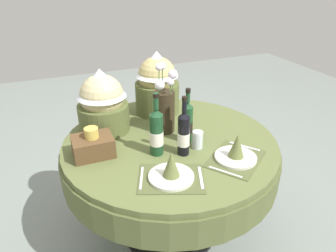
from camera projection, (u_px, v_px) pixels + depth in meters
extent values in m
plane|color=gray|center=(170.00, 228.00, 2.35)|extent=(8.00, 8.00, 0.00)
cylinder|color=#5B6638|center=(170.00, 142.00, 2.01)|extent=(1.35, 1.35, 0.04)
cylinder|color=#545D33|center=(170.00, 157.00, 2.06)|extent=(1.38, 1.38, 0.18)
cylinder|color=black|center=(170.00, 188.00, 2.18)|extent=(0.12, 0.12, 0.70)
cylinder|color=black|center=(170.00, 226.00, 2.34)|extent=(0.68, 0.68, 0.03)
cube|color=#4E562F|center=(171.00, 178.00, 1.63)|extent=(0.41, 0.37, 0.00)
cylinder|color=silver|center=(171.00, 177.00, 1.63)|extent=(0.24, 0.24, 0.02)
cone|color=#606B38|center=(171.00, 164.00, 1.59)|extent=(0.09, 0.09, 0.14)
cube|color=silver|center=(141.00, 178.00, 1.63)|extent=(0.08, 0.18, 0.00)
cube|color=silver|center=(201.00, 177.00, 1.63)|extent=(0.08, 0.18, 0.00)
cube|color=#4E562F|center=(235.00, 159.00, 1.80)|extent=(0.43, 0.41, 0.00)
cylinder|color=silver|center=(236.00, 157.00, 1.79)|extent=(0.24, 0.24, 0.02)
cone|color=#606B38|center=(237.00, 146.00, 1.76)|extent=(0.09, 0.09, 0.14)
cube|color=silver|center=(225.00, 172.00, 1.68)|extent=(0.12, 0.16, 0.00)
cube|color=silver|center=(244.00, 146.00, 1.91)|extent=(0.13, 0.16, 0.00)
cylinder|color=#332819|center=(164.00, 112.00, 2.04)|extent=(0.14, 0.14, 0.28)
sphere|color=silver|center=(159.00, 67.00, 1.92)|extent=(0.05, 0.05, 0.05)
cylinder|color=#4C7038|center=(159.00, 80.00, 1.96)|extent=(0.01, 0.01, 0.14)
sphere|color=silver|center=(162.00, 66.00, 1.94)|extent=(0.05, 0.05, 0.05)
cylinder|color=#4C7038|center=(162.00, 79.00, 1.98)|extent=(0.01, 0.01, 0.14)
sphere|color=silver|center=(160.00, 85.00, 1.90)|extent=(0.06, 0.06, 0.06)
cylinder|color=#4C7038|center=(160.00, 92.00, 1.92)|extent=(0.01, 0.01, 0.04)
sphere|color=silver|center=(171.00, 82.00, 1.90)|extent=(0.04, 0.04, 0.04)
cylinder|color=#4C7038|center=(170.00, 89.00, 1.92)|extent=(0.01, 0.01, 0.07)
sphere|color=silver|center=(173.00, 74.00, 1.93)|extent=(0.06, 0.06, 0.06)
cylinder|color=#4C7038|center=(173.00, 85.00, 1.96)|extent=(0.01, 0.01, 0.10)
cylinder|color=#194223|center=(187.00, 124.00, 1.93)|extent=(0.07, 0.07, 0.23)
cylinder|color=black|center=(187.00, 127.00, 1.94)|extent=(0.07, 0.07, 0.08)
cone|color=#194223|center=(188.00, 105.00, 1.87)|extent=(0.07, 0.07, 0.03)
cylinder|color=#194223|center=(188.00, 96.00, 1.84)|extent=(0.03, 0.03, 0.09)
cylinder|color=black|center=(188.00, 91.00, 1.83)|extent=(0.03, 0.03, 0.02)
cylinder|color=#194223|center=(156.00, 135.00, 1.79)|extent=(0.08, 0.08, 0.25)
cylinder|color=silver|center=(157.00, 138.00, 1.80)|extent=(0.08, 0.08, 0.09)
cone|color=#194223|center=(156.00, 112.00, 1.73)|extent=(0.08, 0.08, 0.04)
cylinder|color=#194223|center=(156.00, 101.00, 1.70)|extent=(0.03, 0.03, 0.09)
cylinder|color=black|center=(156.00, 95.00, 1.68)|extent=(0.03, 0.03, 0.02)
cylinder|color=black|center=(184.00, 136.00, 1.79)|extent=(0.07, 0.07, 0.24)
cylinder|color=silver|center=(184.00, 139.00, 1.80)|extent=(0.07, 0.07, 0.08)
cone|color=black|center=(184.00, 115.00, 1.73)|extent=(0.07, 0.07, 0.03)
cylinder|color=black|center=(184.00, 104.00, 1.70)|extent=(0.03, 0.03, 0.09)
cylinder|color=black|center=(185.00, 99.00, 1.69)|extent=(0.03, 0.03, 0.02)
cylinder|color=silver|center=(198.00, 140.00, 1.88)|extent=(0.06, 0.06, 0.11)
cylinder|color=#566033|center=(104.00, 117.00, 2.08)|extent=(0.33, 0.33, 0.18)
sphere|color=#C6B784|center=(102.00, 96.00, 2.01)|extent=(0.28, 0.28, 0.28)
cone|color=silver|center=(101.00, 83.00, 1.96)|extent=(0.32, 0.32, 0.18)
cylinder|color=#566033|center=(157.00, 98.00, 2.33)|extent=(0.32, 0.32, 0.23)
sphere|color=tan|center=(157.00, 76.00, 2.25)|extent=(0.27, 0.27, 0.27)
cone|color=silver|center=(157.00, 64.00, 2.21)|extent=(0.31, 0.31, 0.18)
cube|color=brown|center=(93.00, 146.00, 1.81)|extent=(0.23, 0.18, 0.12)
cylinder|color=gold|center=(91.00, 133.00, 1.77)|extent=(0.08, 0.08, 0.06)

